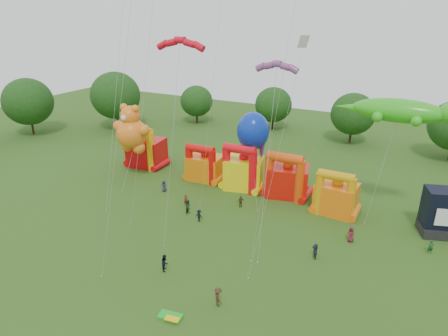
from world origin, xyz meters
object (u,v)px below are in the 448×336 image
at_px(gecko_kite, 392,135).
at_px(spectator_0, 164,186).
at_px(bouncy_castle_2, 243,171).
at_px(teddy_bear_kite, 131,139).
at_px(octopus_kite, 254,160).
at_px(bouncy_castle_0, 145,151).
at_px(spectator_4, 241,201).

bearing_deg(gecko_kite, spectator_0, -167.67).
distance_m(bouncy_castle_2, gecko_kite, 20.32).
xyz_separation_m(teddy_bear_kite, gecko_kite, (34.63, 4.62, 4.26)).
bearing_deg(teddy_bear_kite, bouncy_castle_2, 16.35).
xyz_separation_m(gecko_kite, octopus_kite, (-17.00, 0.04, -6.00)).
relative_size(gecko_kite, octopus_kite, 1.37).
bearing_deg(bouncy_castle_2, gecko_kite, -0.22).
height_order(bouncy_castle_0, bouncy_castle_2, bouncy_castle_0).
bearing_deg(bouncy_castle_0, bouncy_castle_2, -2.09).
bearing_deg(octopus_kite, gecko_kite, -0.14).
relative_size(bouncy_castle_2, spectator_4, 4.28).
bearing_deg(octopus_kite, bouncy_castle_0, 178.00).
height_order(bouncy_castle_0, teddy_bear_kite, teddy_bear_kite).
xyz_separation_m(bouncy_castle_2, spectator_0, (-9.37, -6.20, -1.78)).
height_order(gecko_kite, spectator_4, gecko_kite).
distance_m(bouncy_castle_0, spectator_4, 21.14).
height_order(teddy_bear_kite, spectator_0, teddy_bear_kite).
distance_m(bouncy_castle_2, spectator_4, 6.31).
distance_m(gecko_kite, spectator_4, 19.85).
distance_m(teddy_bear_kite, spectator_0, 8.78).
height_order(bouncy_castle_2, spectator_0, bouncy_castle_2).
bearing_deg(bouncy_castle_2, spectator_4, -67.39).
bearing_deg(octopus_kite, spectator_0, -150.77).
relative_size(bouncy_castle_0, spectator_4, 4.38).
bearing_deg(bouncy_castle_2, spectator_0, -146.52).
relative_size(teddy_bear_kite, gecko_kite, 0.78).
bearing_deg(teddy_bear_kite, octopus_kite, 14.80).
relative_size(spectator_0, spectator_4, 1.02).
bearing_deg(spectator_0, spectator_4, -15.50).
bearing_deg(gecko_kite, octopus_kite, 179.86).
height_order(octopus_kite, spectator_0, octopus_kite).
xyz_separation_m(bouncy_castle_2, octopus_kite, (1.65, -0.03, 2.05)).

